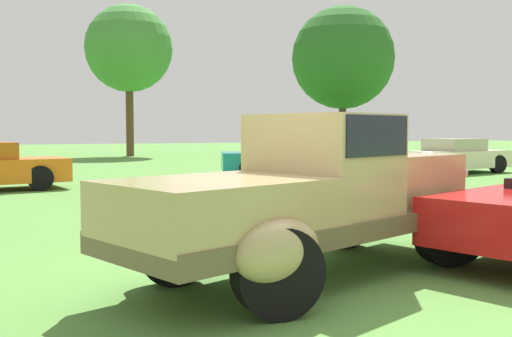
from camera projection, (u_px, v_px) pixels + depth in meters
name	position (u px, v px, depth m)	size (l,w,h in m)	color
ground_plane	(332.00, 285.00, 5.86)	(120.00, 120.00, 0.00)	#568C3D
feature_pickup_truck	(317.00, 193.00, 6.19)	(4.77, 3.03, 1.70)	brown
show_car_teal	(283.00, 158.00, 19.24)	(4.34, 2.77, 1.22)	teal
show_car_cream	(457.00, 156.00, 20.74)	(4.30, 2.40, 1.22)	beige
treeline_center	(129.00, 49.00, 33.77)	(4.98, 4.98, 8.68)	brown
treeline_mid_right	(343.00, 58.00, 36.64)	(6.37, 6.37, 9.18)	#47331E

